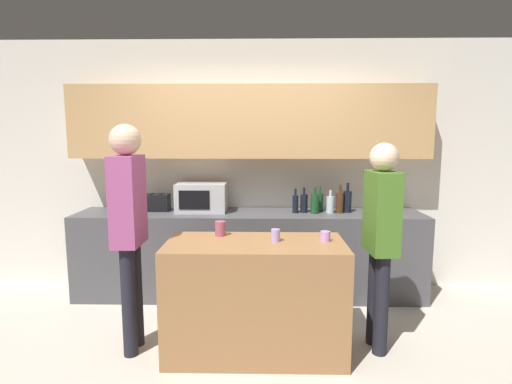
# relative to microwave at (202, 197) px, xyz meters

# --- Properties ---
(ground_plane) EXTENTS (14.00, 14.00, 0.00)m
(ground_plane) POSITION_rel_microwave_xyz_m (0.51, -1.47, -1.04)
(ground_plane) COLOR beige
(back_wall) EXTENTS (6.40, 0.40, 2.70)m
(back_wall) POSITION_rel_microwave_xyz_m (0.51, 0.20, 0.50)
(back_wall) COLOR silver
(back_wall) RESTS_ON ground_plane
(back_counter) EXTENTS (3.60, 0.62, 0.89)m
(back_counter) POSITION_rel_microwave_xyz_m (0.51, -0.08, -0.59)
(back_counter) COLOR #4C4C51
(back_counter) RESTS_ON ground_plane
(kitchen_island) EXTENTS (1.36, 0.64, 0.88)m
(kitchen_island) POSITION_rel_microwave_xyz_m (0.59, -1.22, -0.60)
(kitchen_island) COLOR #996B42
(kitchen_island) RESTS_ON ground_plane
(microwave) EXTENTS (0.52, 0.39, 0.30)m
(microwave) POSITION_rel_microwave_xyz_m (0.00, 0.00, 0.00)
(microwave) COLOR #B7BABC
(microwave) RESTS_ON back_counter
(toaster) EXTENTS (0.26, 0.16, 0.18)m
(toaster) POSITION_rel_microwave_xyz_m (-0.48, 0.00, -0.06)
(toaster) COLOR black
(toaster) RESTS_ON back_counter
(potted_plant) EXTENTS (0.14, 0.14, 0.39)m
(potted_plant) POSITION_rel_microwave_xyz_m (1.95, 0.00, 0.05)
(potted_plant) COLOR silver
(potted_plant) RESTS_ON back_counter
(bottle_0) EXTENTS (0.06, 0.06, 0.25)m
(bottle_0) POSITION_rel_microwave_xyz_m (0.98, -0.08, -0.05)
(bottle_0) COLOR black
(bottle_0) RESTS_ON back_counter
(bottle_1) EXTENTS (0.08, 0.08, 0.26)m
(bottle_1) POSITION_rel_microwave_xyz_m (1.08, -0.06, -0.05)
(bottle_1) COLOR black
(bottle_1) RESTS_ON back_counter
(bottle_2) EXTENTS (0.08, 0.08, 0.27)m
(bottle_2) POSITION_rel_microwave_xyz_m (1.18, -0.11, -0.05)
(bottle_2) COLOR #194723
(bottle_2) RESTS_ON back_counter
(bottle_3) EXTENTS (0.07, 0.07, 0.26)m
(bottle_3) POSITION_rel_microwave_xyz_m (1.25, 0.03, -0.05)
(bottle_3) COLOR #194723
(bottle_3) RESTS_ON back_counter
(bottle_4) EXTENTS (0.08, 0.08, 0.24)m
(bottle_4) POSITION_rel_microwave_xyz_m (1.35, -0.08, -0.06)
(bottle_4) COLOR silver
(bottle_4) RESTS_ON back_counter
(bottle_5) EXTENTS (0.08, 0.08, 0.29)m
(bottle_5) POSITION_rel_microwave_xyz_m (1.45, -0.07, -0.04)
(bottle_5) COLOR #472814
(bottle_5) RESTS_ON back_counter
(bottle_6) EXTENTS (0.09, 0.09, 0.31)m
(bottle_6) POSITION_rel_microwave_xyz_m (1.53, -0.04, -0.03)
(bottle_6) COLOR black
(bottle_6) RESTS_ON back_counter
(cup_0) EXTENTS (0.09, 0.09, 0.12)m
(cup_0) POSITION_rel_microwave_xyz_m (0.31, -1.02, -0.10)
(cup_0) COLOR #A14D66
(cup_0) RESTS_ON kitchen_island
(cup_1) EXTENTS (0.07, 0.07, 0.10)m
(cup_1) POSITION_rel_microwave_xyz_m (0.75, -1.19, -0.11)
(cup_1) COLOR #AF99E1
(cup_1) RESTS_ON kitchen_island
(cup_2) EXTENTS (0.08, 0.08, 0.08)m
(cup_2) POSITION_rel_microwave_xyz_m (1.13, -1.18, -0.12)
(cup_2) COLOR #C591E5
(cup_2) RESTS_ON kitchen_island
(person_left) EXTENTS (0.23, 0.34, 1.77)m
(person_left) POSITION_rel_microwave_xyz_m (-0.37, -1.22, 0.03)
(person_left) COLOR black
(person_left) RESTS_ON ground_plane
(person_center) EXTENTS (0.21, 0.35, 1.63)m
(person_center) POSITION_rel_microwave_xyz_m (1.55, -1.16, -0.07)
(person_center) COLOR black
(person_center) RESTS_ON ground_plane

